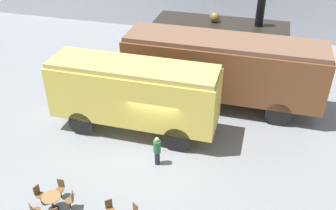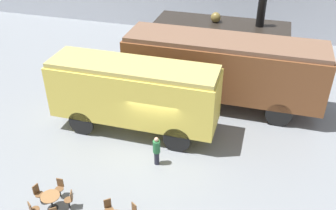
# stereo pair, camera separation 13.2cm
# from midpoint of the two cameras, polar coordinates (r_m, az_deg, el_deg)

# --- Properties ---
(ground_plane) EXTENTS (80.00, 80.00, 0.00)m
(ground_plane) POSITION_cam_midpoint_polar(r_m,az_deg,el_deg) (19.12, -1.86, -5.48)
(ground_plane) COLOR gray
(steam_locomotive) EXTENTS (8.41, 2.68, 5.55)m
(steam_locomotive) POSITION_cam_midpoint_polar(r_m,az_deg,el_deg) (24.86, 7.74, 9.41)
(steam_locomotive) COLOR black
(steam_locomotive) RESTS_ON ground_plane
(passenger_coach_wooden) EXTENTS (10.98, 2.89, 4.05)m
(passenger_coach_wooden) POSITION_cam_midpoint_polar(r_m,az_deg,el_deg) (21.09, 8.16, 5.89)
(passenger_coach_wooden) COLOR brown
(passenger_coach_wooden) RESTS_ON ground_plane
(passenger_coach_vintage) EXTENTS (8.45, 2.41, 3.84)m
(passenger_coach_vintage) POSITION_cam_midpoint_polar(r_m,az_deg,el_deg) (18.71, -5.45, 2.02)
(passenger_coach_vintage) COLOR #E0C64C
(passenger_coach_vintage) RESTS_ON ground_plane
(cafe_table_mid) EXTENTS (0.76, 0.76, 0.71)m
(cafe_table_mid) POSITION_cam_midpoint_polar(r_m,az_deg,el_deg) (16.09, -17.54, -13.62)
(cafe_table_mid) COLOR black
(cafe_table_mid) RESTS_ON ground_plane
(cafe_chair_1) EXTENTS (0.40, 0.41, 0.87)m
(cafe_chair_1) POSITION_cam_midpoint_polar(r_m,az_deg,el_deg) (15.32, -9.15, -15.19)
(cafe_chair_1) COLOR black
(cafe_chair_1) RESTS_ON ground_plane
(cafe_chair_5) EXTENTS (0.40, 0.40, 0.87)m
(cafe_chair_5) POSITION_cam_midpoint_polar(r_m,az_deg,el_deg) (15.96, -20.00, -14.78)
(cafe_chair_5) COLOR black
(cafe_chair_5) RESTS_ON ground_plane
(cafe_chair_7) EXTENTS (0.39, 0.38, 0.87)m
(cafe_chair_7) POSITION_cam_midpoint_polar(r_m,az_deg,el_deg) (15.95, -14.81, -13.70)
(cafe_chair_7) COLOR black
(cafe_chair_7) RESTS_ON ground_plane
(cafe_chair_8) EXTENTS (0.36, 0.36, 0.87)m
(cafe_chair_8) POSITION_cam_midpoint_polar(r_m,az_deg,el_deg) (16.55, -16.28, -11.92)
(cafe_chair_8) COLOR black
(cafe_chair_8) RESTS_ON ground_plane
(cafe_chair_9) EXTENTS (0.39, 0.37, 0.87)m
(cafe_chair_9) POSITION_cam_midpoint_polar(r_m,az_deg,el_deg) (16.56, -19.35, -12.56)
(cafe_chair_9) COLOR black
(cafe_chair_9) RESTS_ON ground_plane
(visitor_person) EXTENTS (0.34, 0.34, 1.52)m
(visitor_person) POSITION_cam_midpoint_polar(r_m,az_deg,el_deg) (17.25, -1.90, -6.86)
(visitor_person) COLOR #262633
(visitor_person) RESTS_ON ground_plane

